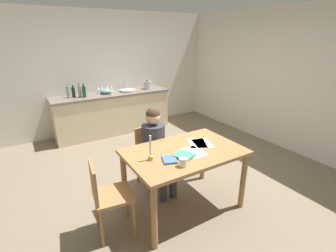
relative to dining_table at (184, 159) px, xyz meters
name	(u,v)px	position (x,y,z in m)	size (l,w,h in m)	color
ground_plane	(164,177)	(0.16, 0.75, -0.71)	(5.20, 5.20, 0.04)	#7A6B56
wall_back	(105,73)	(0.16, 3.35, 0.61)	(5.20, 0.12, 2.60)	silver
wall_right	(280,79)	(2.76, 0.75, 0.61)	(0.12, 5.20, 2.60)	silver
kitchen_counter	(113,113)	(0.16, 2.99, -0.23)	(2.54, 0.64, 0.90)	beige
dining_table	(184,159)	(0.00, 0.00, 0.00)	(1.38, 0.91, 0.80)	#9E7042
chair_at_table	(151,154)	(-0.09, 0.69, -0.20)	(0.41, 0.41, 0.86)	#9E7042
person_seated	(156,145)	(-0.09, 0.55, -0.01)	(0.33, 0.60, 1.19)	#333842
chair_side_empty	(107,195)	(-0.95, 0.05, -0.19)	(0.45, 0.45, 0.88)	#9E7042
coffee_mug	(183,162)	(-0.22, -0.29, 0.16)	(0.12, 0.09, 0.09)	white
candlestick	(151,153)	(-0.45, 0.01, 0.19)	(0.06, 0.06, 0.29)	gold
book_magazine	(169,160)	(-0.28, -0.12, 0.12)	(0.15, 0.18, 0.02)	#46689B
book_cookery	(184,156)	(-0.09, -0.13, 0.13)	(0.19, 0.20, 0.03)	#3E8A76
paper_letter	(202,143)	(0.32, 0.05, 0.11)	(0.21, 0.30, 0.00)	white
paper_bill	(194,152)	(0.07, -0.09, 0.11)	(0.21, 0.30, 0.00)	white
paper_envelope	(197,143)	(0.26, 0.09, 0.11)	(0.21, 0.30, 0.00)	white
sink_unit	(128,90)	(0.53, 2.99, 0.24)	(0.36, 0.36, 0.24)	#B2B7BC
bottle_oil	(68,92)	(-0.72, 3.03, 0.34)	(0.07, 0.07, 0.29)	#8C999E
bottle_vinegar	(73,92)	(-0.62, 3.03, 0.32)	(0.07, 0.07, 0.25)	black
bottle_wine_red	(80,91)	(-0.51, 2.98, 0.33)	(0.06, 0.06, 0.29)	#8C999E
bottle_sauce	(84,92)	(-0.43, 2.92, 0.33)	(0.08, 0.08, 0.27)	#194C23
mixing_bowl	(105,91)	(0.03, 3.02, 0.26)	(0.23, 0.23, 0.10)	#668C99
stovetop_kettle	(147,85)	(1.03, 2.99, 0.31)	(0.18, 0.18, 0.22)	#B7BABF
wine_glass_near_sink	(111,87)	(0.21, 3.14, 0.32)	(0.07, 0.07, 0.15)	silver
wine_glass_by_kettle	(107,87)	(0.11, 3.14, 0.32)	(0.07, 0.07, 0.15)	silver
wine_glass_back_left	(102,88)	(-0.01, 3.14, 0.32)	(0.07, 0.07, 0.15)	silver
wine_glass_back_right	(98,88)	(-0.09, 3.14, 0.32)	(0.07, 0.07, 0.15)	silver
teacup_on_counter	(112,93)	(0.11, 2.84, 0.26)	(0.11, 0.08, 0.09)	white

